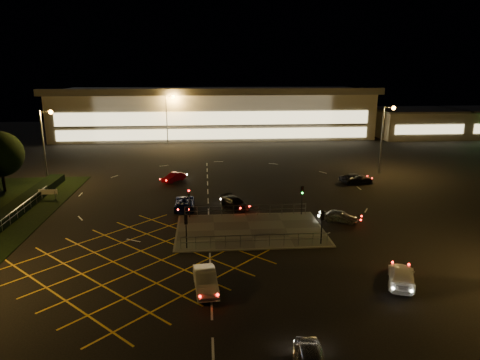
{
  "coord_description": "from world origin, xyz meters",
  "views": [
    {
      "loc": [
        -2.18,
        -41.02,
        15.47
      ],
      "look_at": [
        1.99,
        9.92,
        2.0
      ],
      "focal_mm": 32.0,
      "sensor_mm": 36.0,
      "label": 1
    }
  ],
  "objects": [
    {
      "name": "signal_sw",
      "position": [
        -4.0,
        -5.99,
        2.37
      ],
      "size": [
        0.28,
        0.3,
        3.15
      ],
      "rotation": [
        0.0,
        0.0,
        3.14
      ],
      "color": "black",
      "rests_on": "pedestrian_island"
    },
    {
      "name": "signal_ne",
      "position": [
        8.0,
        1.99,
        2.37
      ],
      "size": [
        0.28,
        0.3,
        3.15
      ],
      "color": "black",
      "rests_on": "pedestrian_island"
    },
    {
      "name": "ground",
      "position": [
        0.0,
        0.0,
        0.0
      ],
      "size": [
        180.0,
        180.0,
        0.0
      ],
      "primitive_type": "plane",
      "color": "black",
      "rests_on": "ground"
    },
    {
      "name": "streetlight_nw",
      "position": [
        -23.56,
        18.0,
        6.56
      ],
      "size": [
        1.78,
        0.56,
        10.03
      ],
      "color": "slate",
      "rests_on": "ground"
    },
    {
      "name": "supermarket",
      "position": [
        0.0,
        61.95,
        5.31
      ],
      "size": [
        72.0,
        26.5,
        10.5
      ],
      "color": "beige",
      "rests_on": "ground"
    },
    {
      "name": "car_queue_white",
      "position": [
        -2.38,
        -13.19,
        0.72
      ],
      "size": [
        1.95,
        4.48,
        1.43
      ],
      "primitive_type": "imported",
      "rotation": [
        0.0,
        0.0,
        0.1
      ],
      "color": "silver",
      "rests_on": "ground"
    },
    {
      "name": "car_approach_white",
      "position": [
        11.98,
        -13.54,
        0.65
      ],
      "size": [
        3.46,
        4.87,
        1.31
      ],
      "primitive_type": "imported",
      "rotation": [
        0.0,
        0.0,
        2.74
      ],
      "color": "white",
      "rests_on": "ground"
    },
    {
      "name": "retail_unit_a",
      "position": [
        46.0,
        53.97,
        3.21
      ],
      "size": [
        18.8,
        14.8,
        6.35
      ],
      "color": "beige",
      "rests_on": "ground"
    },
    {
      "name": "pedestrian_island",
      "position": [
        2.0,
        -2.0,
        0.06
      ],
      "size": [
        14.0,
        9.0,
        0.12
      ],
      "primitive_type": "cube",
      "color": "#4C4944",
      "rests_on": "ground"
    },
    {
      "name": "car_far_dkgrey",
      "position": [
        1.0,
        5.0,
        0.62
      ],
      "size": [
        3.54,
        4.57,
        1.24
      ],
      "primitive_type": "imported",
      "rotation": [
        0.0,
        0.0,
        0.49
      ],
      "color": "black",
      "rests_on": "ground"
    },
    {
      "name": "streetlight_far_right",
      "position": [
        30.44,
        50.0,
        6.56
      ],
      "size": [
        1.78,
        0.56,
        10.03
      ],
      "color": "slate",
      "rests_on": "ground"
    },
    {
      "name": "hedge",
      "position": [
        -23.0,
        6.0,
        0.5
      ],
      "size": [
        2.0,
        26.0,
        1.0
      ],
      "primitive_type": "cube",
      "color": "black",
      "rests_on": "ground"
    },
    {
      "name": "streetlight_far_left",
      "position": [
        -9.56,
        48.0,
        6.56
      ],
      "size": [
        1.78,
        0.56,
        10.03
      ],
      "color": "slate",
      "rests_on": "ground"
    },
    {
      "name": "tree_c",
      "position": [
        -28.0,
        14.0,
        4.95
      ],
      "size": [
        5.76,
        5.76,
        7.84
      ],
      "color": "black",
      "rests_on": "ground"
    },
    {
      "name": "signal_se",
      "position": [
        8.0,
        -5.99,
        2.37
      ],
      "size": [
        0.28,
        0.3,
        3.15
      ],
      "rotation": [
        0.0,
        0.0,
        3.14
      ],
      "color": "black",
      "rests_on": "pedestrian_island"
    },
    {
      "name": "car_right_silver",
      "position": [
        11.5,
        -0.41,
        0.63
      ],
      "size": [
        3.99,
        2.83,
        1.26
      ],
      "primitive_type": "imported",
      "rotation": [
        0.0,
        0.0,
        1.16
      ],
      "color": "#A6A9AD",
      "rests_on": "ground"
    },
    {
      "name": "signal_nw",
      "position": [
        -4.0,
        1.99,
        2.37
      ],
      "size": [
        0.28,
        0.3,
        3.15
      ],
      "color": "black",
      "rests_on": "pedestrian_island"
    },
    {
      "name": "car_left_blue",
      "position": [
        -4.68,
        5.0,
        0.65
      ],
      "size": [
        2.17,
        4.69,
        1.3
      ],
      "primitive_type": "imported",
      "rotation": [
        0.0,
        0.0,
        0.0
      ],
      "color": "#0B1545",
      "rests_on": "ground"
    },
    {
      "name": "retail_unit_b",
      "position": [
        62.0,
        53.96,
        3.22
      ],
      "size": [
        14.8,
        14.8,
        6.35
      ],
      "color": "beige",
      "rests_on": "ground"
    },
    {
      "name": "car_circ_red",
      "position": [
        -6.7,
        17.45,
        0.61
      ],
      "size": [
        3.34,
        3.69,
        1.22
      ],
      "primitive_type": "imported",
      "rotation": [
        0.0,
        0.0,
        5.6
      ],
      "color": "maroon",
      "rests_on": "ground"
    },
    {
      "name": "car_east_grey",
      "position": [
        18.5,
        14.57,
        0.65
      ],
      "size": [
        4.97,
        2.99,
        1.29
      ],
      "primitive_type": "imported",
      "rotation": [
        0.0,
        0.0,
        1.76
      ],
      "color": "black",
      "rests_on": "ground"
    },
    {
      "name": "streetlight_ne",
      "position": [
        24.44,
        20.0,
        6.56
      ],
      "size": [
        1.78,
        0.56,
        10.03
      ],
      "color": "slate",
      "rests_on": "ground"
    }
  ]
}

